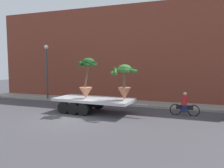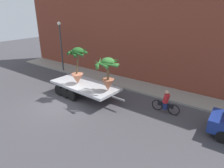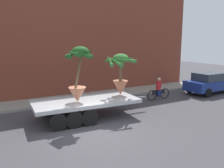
{
  "view_description": "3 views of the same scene",
  "coord_description": "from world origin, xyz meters",
  "px_view_note": "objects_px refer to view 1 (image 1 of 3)",
  "views": [
    {
      "loc": [
        6.55,
        -11.02,
        3.28
      ],
      "look_at": [
        1.66,
        2.48,
        1.95
      ],
      "focal_mm": 34.76,
      "sensor_mm": 36.0,
      "label": 1
    },
    {
      "loc": [
        10.06,
        -7.52,
        6.26
      ],
      "look_at": [
        2.93,
        2.22,
        1.53
      ],
      "focal_mm": 31.53,
      "sensor_mm": 36.0,
      "label": 2
    },
    {
      "loc": [
        -3.94,
        -8.61,
        3.96
      ],
      "look_at": [
        2.57,
        3.18,
        1.43
      ],
      "focal_mm": 37.52,
      "sensor_mm": 36.0,
      "label": 3
    }
  ],
  "objects_px": {
    "potted_palm_rear": "(124,80)",
    "street_lamp": "(47,65)",
    "potted_palm_middle": "(87,77)",
    "flatbed_trailer": "(91,101)",
    "cyclist": "(185,105)"
  },
  "relations": [
    {
      "from": "cyclist",
      "to": "street_lamp",
      "type": "height_order",
      "value": "street_lamp"
    },
    {
      "from": "flatbed_trailer",
      "to": "potted_palm_rear",
      "type": "relative_size",
      "value": 2.79
    },
    {
      "from": "flatbed_trailer",
      "to": "cyclist",
      "type": "height_order",
      "value": "cyclist"
    },
    {
      "from": "street_lamp",
      "to": "flatbed_trailer",
      "type": "bearing_deg",
      "value": -28.28
    },
    {
      "from": "cyclist",
      "to": "street_lamp",
      "type": "bearing_deg",
      "value": 170.79
    },
    {
      "from": "flatbed_trailer",
      "to": "street_lamp",
      "type": "height_order",
      "value": "street_lamp"
    },
    {
      "from": "street_lamp",
      "to": "cyclist",
      "type": "bearing_deg",
      "value": -9.21
    },
    {
      "from": "flatbed_trailer",
      "to": "cyclist",
      "type": "xyz_separation_m",
      "value": [
        6.04,
        1.21,
        -0.09
      ]
    },
    {
      "from": "potted_palm_rear",
      "to": "street_lamp",
      "type": "xyz_separation_m",
      "value": [
        -8.17,
        3.06,
        0.96
      ]
    },
    {
      "from": "cyclist",
      "to": "street_lamp",
      "type": "distance_m",
      "value": 12.29
    },
    {
      "from": "flatbed_trailer",
      "to": "potted_palm_rear",
      "type": "height_order",
      "value": "potted_palm_rear"
    },
    {
      "from": "potted_palm_rear",
      "to": "cyclist",
      "type": "relative_size",
      "value": 1.24
    },
    {
      "from": "potted_palm_rear",
      "to": "flatbed_trailer",
      "type": "bearing_deg",
      "value": -178.28
    },
    {
      "from": "potted_palm_rear",
      "to": "potted_palm_middle",
      "type": "bearing_deg",
      "value": -174.26
    },
    {
      "from": "potted_palm_rear",
      "to": "potted_palm_middle",
      "type": "relative_size",
      "value": 0.84
    }
  ]
}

